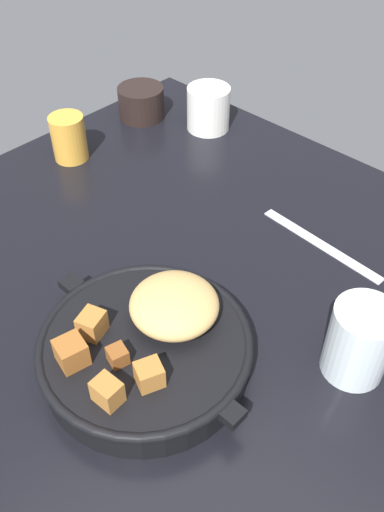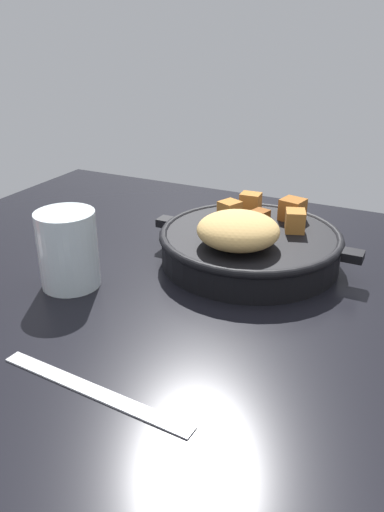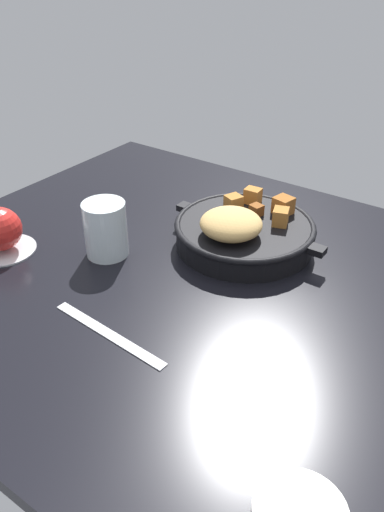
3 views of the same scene
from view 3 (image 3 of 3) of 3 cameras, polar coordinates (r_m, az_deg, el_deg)
ground_plane at (r=85.70cm, az=1.16°, el=-3.24°), size 105.75×85.59×2.40cm
cast_iron_skillet at (r=92.59cm, az=5.90°, el=2.78°), size 29.83×25.48×8.81cm
saucer_plate at (r=98.33cm, az=-20.16°, el=0.73°), size 11.29×11.29×0.60cm
red_apple at (r=96.33cm, az=-20.62°, el=2.84°), size 7.75×7.75×7.75cm
butter_knife at (r=75.00cm, az=-9.28°, el=-8.50°), size 21.31×3.02×0.36cm
water_glass_tall at (r=90.35cm, az=-9.59°, el=2.96°), size 7.51×7.51×9.94cm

